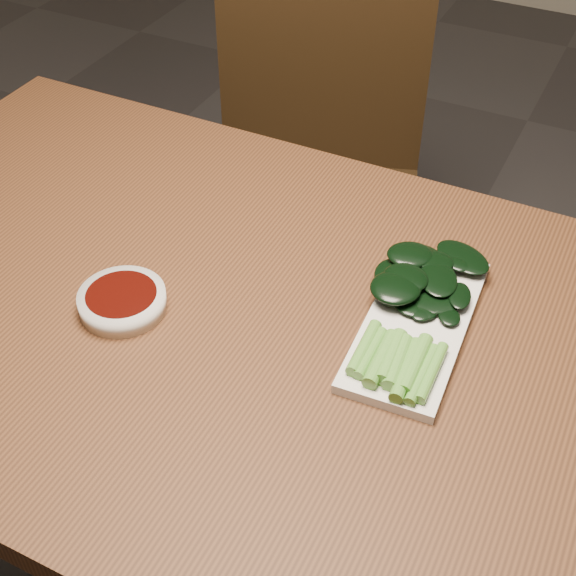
% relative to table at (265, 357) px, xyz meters
% --- Properties ---
extents(table, '(1.40, 0.80, 0.75)m').
position_rel_table_xyz_m(table, '(0.00, 0.00, 0.00)').
color(table, '#4A2915').
rests_on(table, ground).
extents(chair_far, '(0.57, 0.57, 0.89)m').
position_rel_table_xyz_m(chair_far, '(-0.24, 0.68, -0.19)').
color(chair_far, black).
rests_on(chair_far, ground).
extents(sauce_bowl, '(0.11, 0.11, 0.03)m').
position_rel_table_xyz_m(sauce_bowl, '(-0.18, -0.06, 0.09)').
color(sauce_bowl, silver).
rests_on(sauce_bowl, table).
extents(serving_plate, '(0.14, 0.30, 0.01)m').
position_rel_table_xyz_m(serving_plate, '(0.18, 0.07, 0.08)').
color(serving_plate, silver).
rests_on(serving_plate, table).
extents(gai_lan, '(0.16, 0.32, 0.03)m').
position_rel_table_xyz_m(gai_lan, '(0.17, 0.09, 0.10)').
color(gai_lan, '#589935').
rests_on(gai_lan, serving_plate).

